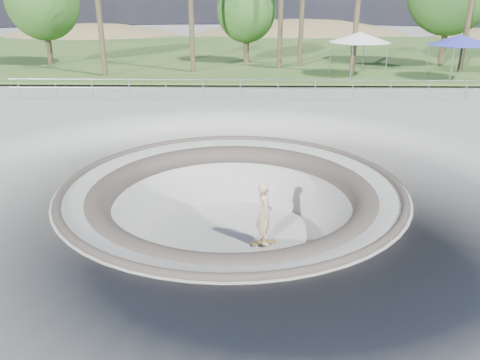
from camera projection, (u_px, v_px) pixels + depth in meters
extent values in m
plane|color=#9F9F9A|center=(232.00, 185.00, 14.12)|extent=(180.00, 180.00, 0.00)
torus|color=#9F9F9A|center=(232.00, 243.00, 14.86)|extent=(14.00, 14.00, 4.00)
cylinder|color=#9F9F9A|center=(232.00, 242.00, 14.84)|extent=(6.60, 6.60, 0.10)
torus|color=#443C36|center=(232.00, 186.00, 14.13)|extent=(10.24, 10.24, 0.24)
torus|color=#443C36|center=(232.00, 199.00, 14.29)|extent=(8.91, 8.91, 0.81)
cube|color=#345C24|center=(245.00, 52.00, 45.66)|extent=(180.00, 36.00, 0.12)
ellipsoid|color=olive|center=(96.00, 83.00, 68.07)|extent=(50.40, 36.00, 23.40)
ellipsoid|color=olive|center=(298.00, 87.00, 72.65)|extent=(61.60, 44.00, 28.60)
cylinder|color=gray|center=(240.00, 80.00, 24.85)|extent=(25.00, 0.05, 0.05)
cylinder|color=gray|center=(240.00, 88.00, 25.02)|extent=(25.00, 0.05, 0.05)
cube|color=olive|center=(264.00, 242.00, 14.57)|extent=(0.83, 0.43, 0.02)
cylinder|color=silver|center=(264.00, 243.00, 14.58)|extent=(0.08, 0.17, 0.04)
cylinder|color=silver|center=(264.00, 243.00, 14.58)|extent=(0.08, 0.17, 0.04)
cylinder|color=silver|center=(264.00, 243.00, 14.58)|extent=(0.07, 0.05, 0.06)
cylinder|color=silver|center=(264.00, 243.00, 14.58)|extent=(0.07, 0.05, 0.06)
cylinder|color=silver|center=(264.00, 243.00, 14.58)|extent=(0.07, 0.05, 0.06)
cylinder|color=silver|center=(264.00, 243.00, 14.58)|extent=(0.07, 0.05, 0.06)
imported|color=tan|center=(264.00, 213.00, 14.20)|extent=(0.57, 0.79, 1.99)
cylinder|color=gray|center=(341.00, 62.00, 30.14)|extent=(0.06, 0.06, 2.09)
cylinder|color=gray|center=(383.00, 63.00, 30.09)|extent=(0.06, 0.06, 2.09)
cylinder|color=gray|center=(335.00, 57.00, 32.61)|extent=(0.06, 0.06, 2.09)
cylinder|color=gray|center=(373.00, 57.00, 32.56)|extent=(0.06, 0.06, 2.09)
cube|color=white|center=(359.00, 42.00, 30.93)|extent=(3.68, 3.68, 0.08)
cone|color=white|center=(360.00, 37.00, 30.81)|extent=(5.26, 5.26, 0.66)
cylinder|color=gray|center=(445.00, 65.00, 29.06)|extent=(0.06, 0.06, 2.03)
cylinder|color=gray|center=(430.00, 60.00, 31.46)|extent=(0.06, 0.06, 2.03)
cylinder|color=gray|center=(468.00, 60.00, 31.41)|extent=(0.06, 0.06, 2.03)
cube|color=#3238B6|center=(460.00, 45.00, 29.83)|extent=(3.33, 3.33, 0.08)
cone|color=#3238B6|center=(461.00, 40.00, 29.71)|extent=(5.32, 5.32, 0.64)
cylinder|color=brown|center=(98.00, 4.00, 30.05)|extent=(0.36, 0.36, 9.36)
cylinder|color=brown|center=(302.00, 4.00, 34.34)|extent=(0.36, 0.36, 9.22)
cylinder|color=brown|center=(357.00, 10.00, 30.72)|extent=(0.36, 0.36, 8.52)
cylinder|color=brown|center=(47.00, 36.00, 36.01)|extent=(0.44, 0.44, 4.57)
ellipsoid|color=#2F5A1E|center=(42.00, 0.00, 35.05)|extent=(5.46, 4.96, 5.95)
cylinder|color=brown|center=(246.00, 39.00, 37.39)|extent=(0.44, 0.44, 3.88)
ellipsoid|color=#2F5A1E|center=(246.00, 10.00, 36.57)|extent=(4.63, 4.21, 5.05)
cylinder|color=brown|center=(446.00, 30.00, 35.39)|extent=(0.44, 0.44, 5.46)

